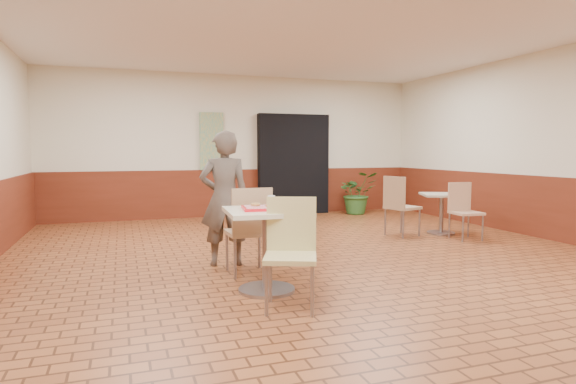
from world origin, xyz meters
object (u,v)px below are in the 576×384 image
object	(u,v)px
long_john_donut	(272,204)
chair_second_left	(399,203)
customer	(224,199)
ring_donut	(256,204)
main_table	(266,236)
chair_main_back	(249,226)
second_table	(442,207)
chair_second_front	(463,208)
paper_cup	(271,200)
serving_tray	(266,208)
potted_plant	(357,193)
chair_main_front	(291,246)

from	to	relation	value
long_john_donut	chair_second_left	xyz separation A→B (m)	(2.89, 2.30, -0.33)
customer	ring_donut	distance (m)	1.15
main_table	chair_main_back	distance (m)	0.67
chair_main_back	chair_second_left	distance (m)	3.36
second_table	chair_second_left	distance (m)	0.82
ring_donut	chair_second_front	distance (m)	4.24
second_table	chair_second_front	bearing A→B (deg)	-86.44
paper_cup	long_john_donut	bearing A→B (deg)	-104.09
serving_tray	chair_second_front	xyz separation A→B (m)	(3.79, 1.74, -0.34)
paper_cup	serving_tray	bearing A→B (deg)	-127.76
customer	long_john_donut	world-z (taller)	customer
ring_donut	paper_cup	xyz separation A→B (m)	(0.18, 0.03, 0.03)
chair_main_back	chair_second_front	bearing A→B (deg)	-165.33
chair_main_back	ring_donut	distance (m)	0.68
serving_tray	ring_donut	xyz separation A→B (m)	(-0.09, 0.08, 0.03)
chair_main_back	potted_plant	bearing A→B (deg)	-130.68
long_john_donut	potted_plant	world-z (taller)	potted_plant
customer	long_john_donut	size ratio (longest dim) A/B	10.92
chair_second_front	potted_plant	bearing A→B (deg)	97.30
chair_second_left	serving_tray	bearing A→B (deg)	111.78
serving_tray	ring_donut	world-z (taller)	ring_donut
customer	serving_tray	size ratio (longest dim) A/B	3.51
main_table	chair_main_back	world-z (taller)	chair_main_back
serving_tray	chair_second_front	world-z (taller)	chair_second_front
main_table	potted_plant	xyz separation A→B (m)	(3.58, 4.99, -0.09)
chair_second_left	chair_second_front	bearing A→B (deg)	-138.24
chair_main_back	potted_plant	xyz separation A→B (m)	(3.58, 4.31, -0.09)
chair_second_front	main_table	bearing A→B (deg)	-151.91
ring_donut	chair_second_left	world-z (taller)	chair_second_left
chair_main_front	customer	bearing A→B (deg)	119.95
main_table	chair_main_back	bearing A→B (deg)	90.18
main_table	chair_second_front	distance (m)	4.17
chair_main_front	serving_tray	world-z (taller)	chair_main_front
potted_plant	paper_cup	bearing A→B (deg)	-125.60
serving_tray	chair_second_left	distance (m)	3.73
ring_donut	chair_main_front	bearing A→B (deg)	-74.80
long_john_donut	paper_cup	size ratio (longest dim) A/B	1.56
chair_main_back	chair_second_left	xyz separation A→B (m)	(2.95, 1.60, -0.01)
customer	paper_cup	xyz separation A→B (m)	(0.26, -1.12, 0.08)
customer	serving_tray	distance (m)	1.24
long_john_donut	paper_cup	distance (m)	0.14
second_table	chair_second_front	distance (m)	0.51
paper_cup	ring_donut	bearing A→B (deg)	-169.61
second_table	chair_main_back	bearing A→B (deg)	-157.27
main_table	second_table	distance (m)	4.38
potted_plant	main_table	bearing A→B (deg)	-125.65
serving_tray	second_table	bearing A→B (deg)	30.87
ring_donut	long_john_donut	world-z (taller)	long_john_donut
chair_main_front	customer	distance (m)	1.79
main_table	serving_tray	world-z (taller)	serving_tray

